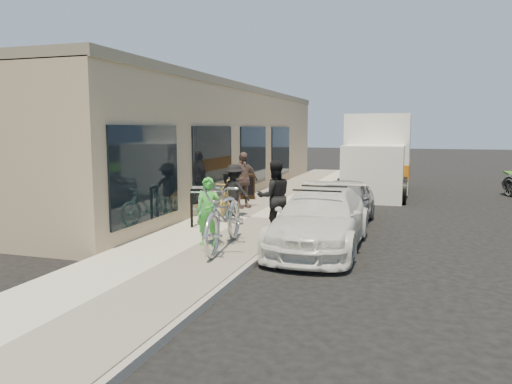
# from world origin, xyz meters

# --- Properties ---
(ground) EXTENTS (120.00, 120.00, 0.00)m
(ground) POSITION_xyz_m (0.00, 0.00, 0.00)
(ground) COLOR black
(ground) RESTS_ON ground
(sidewalk) EXTENTS (3.00, 34.00, 0.15)m
(sidewalk) POSITION_xyz_m (-2.00, 3.00, 0.07)
(sidewalk) COLOR #BAB6A7
(sidewalk) RESTS_ON ground
(curb) EXTENTS (0.12, 34.00, 0.13)m
(curb) POSITION_xyz_m (-0.45, 3.00, 0.07)
(curb) COLOR gray
(curb) RESTS_ON ground
(storefront) EXTENTS (3.60, 20.00, 4.22)m
(storefront) POSITION_xyz_m (-5.24, 7.99, 2.12)
(storefront) COLOR tan
(storefront) RESTS_ON ground
(bike_rack) EXTENTS (0.24, 0.67, 0.98)m
(bike_rack) POSITION_xyz_m (-2.80, 1.43, 0.74)
(bike_rack) COLOR black
(bike_rack) RESTS_ON sidewalk
(sandwich_board) EXTENTS (0.69, 0.70, 0.89)m
(sandwich_board) POSITION_xyz_m (-3.19, 6.36, 0.60)
(sandwich_board) COLOR black
(sandwich_board) RESTS_ON sidewalk
(sedan_white) EXTENTS (1.85, 4.52, 1.35)m
(sedan_white) POSITION_xyz_m (0.50, 0.54, 0.65)
(sedan_white) COLOR white
(sedan_white) RESTS_ON ground
(sedan_silver) EXTENTS (1.53, 3.70, 1.25)m
(sedan_silver) POSITION_xyz_m (0.59, 3.47, 0.63)
(sedan_silver) COLOR #949499
(sedan_silver) RESTS_ON ground
(moving_truck) EXTENTS (2.49, 6.52, 3.20)m
(moving_truck) POSITION_xyz_m (0.96, 10.99, 1.42)
(moving_truck) COLOR white
(moving_truck) RESTS_ON ground
(tandem_bike) EXTENTS (1.21, 2.71, 1.38)m
(tandem_bike) POSITION_xyz_m (-1.29, -0.67, 0.84)
(tandem_bike) COLOR #BBBBBE
(tandem_bike) RESTS_ON sidewalk
(woman_rider) EXTENTS (0.55, 0.38, 1.46)m
(woman_rider) POSITION_xyz_m (-1.72, -0.52, 0.88)
(woman_rider) COLOR green
(woman_rider) RESTS_ON sidewalk
(man_standing) EXTENTS (1.06, 0.99, 1.73)m
(man_standing) POSITION_xyz_m (-0.73, 1.16, 1.02)
(man_standing) COLOR black
(man_standing) RESTS_ON sidewalk
(cruiser_bike_a) EXTENTS (1.09, 1.74, 1.01)m
(cruiser_bike_a) POSITION_xyz_m (-2.68, 1.24, 0.66)
(cruiser_bike_a) COLOR #9CE8D8
(cruiser_bike_a) RESTS_ON sidewalk
(cruiser_bike_b) EXTENTS (0.69, 1.56, 0.79)m
(cruiser_bike_b) POSITION_xyz_m (-2.82, 3.53, 0.55)
(cruiser_bike_b) COLOR #9CE8D8
(cruiser_bike_b) RESTS_ON sidewalk
(cruiser_bike_c) EXTENTS (0.70, 1.68, 0.98)m
(cruiser_bike_c) POSITION_xyz_m (-2.79, 3.31, 0.64)
(cruiser_bike_c) COLOR gold
(cruiser_bike_c) RESTS_ON sidewalk
(bystander_a) EXTENTS (1.07, 0.79, 1.48)m
(bystander_a) POSITION_xyz_m (-2.41, 2.95, 0.89)
(bystander_a) COLOR black
(bystander_a) RESTS_ON sidewalk
(bystander_b) EXTENTS (1.04, 1.03, 1.76)m
(bystander_b) POSITION_xyz_m (-2.71, 4.51, 1.03)
(bystander_b) COLOR brown
(bystander_b) RESTS_ON sidewalk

